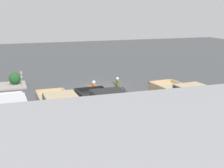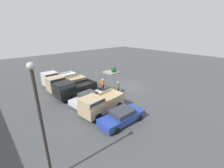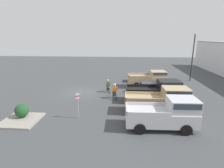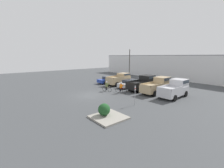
% 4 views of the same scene
% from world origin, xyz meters
% --- Properties ---
extents(ground_plane, '(80.00, 80.00, 0.00)m').
position_xyz_m(ground_plane, '(0.00, 0.00, 0.00)').
color(ground_plane, '#424447').
extents(sedan_0, '(2.12, 4.76, 1.38)m').
position_xyz_m(sedan_0, '(-5.84, 8.14, 0.70)').
color(sedan_0, '#233D9E').
rests_on(sedan_0, ground_plane).
extents(pickup_truck_0, '(2.65, 5.15, 2.17)m').
position_xyz_m(pickup_truck_0, '(-3.07, 8.63, 1.14)').
color(pickup_truck_0, tan).
rests_on(pickup_truck_0, ground_plane).
extents(sedan_1, '(2.29, 4.59, 1.36)m').
position_xyz_m(sedan_1, '(-0.24, 8.26, 0.69)').
color(sedan_1, silver).
rests_on(sedan_1, ground_plane).
extents(pickup_truck_1, '(2.49, 5.55, 2.28)m').
position_xyz_m(pickup_truck_1, '(2.53, 8.77, 1.18)').
color(pickup_truck_1, black).
rests_on(pickup_truck_1, ground_plane).
extents(pickup_truck_2, '(2.25, 5.57, 2.31)m').
position_xyz_m(pickup_truck_2, '(5.35, 8.65, 1.19)').
color(pickup_truck_2, tan).
rests_on(pickup_truck_2, ground_plane).
extents(pickup_truck_3, '(2.36, 5.15, 2.32)m').
position_xyz_m(pickup_truck_3, '(8.14, 8.46, 1.18)').
color(pickup_truck_3, silver).
rests_on(pickup_truck_3, ground_plane).
extents(cyclist_0, '(1.83, 0.69, 1.71)m').
position_xyz_m(cyclist_0, '(1.95, 4.25, 0.88)').
color(cyclist_0, black).
rests_on(cyclist_0, ground_plane).
extents(cyclist_1, '(1.62, 0.64, 1.62)m').
position_xyz_m(cyclist_1, '(-0.30, 3.30, 0.79)').
color(cyclist_1, black).
rests_on(cyclist_1, ground_plane).
extents(fire_lane_sign, '(0.14, 0.29, 2.27)m').
position_xyz_m(fire_lane_sign, '(7.09, 1.55, 1.37)').
color(fire_lane_sign, '#9E9EA3').
rests_on(fire_lane_sign, ground_plane).
extents(lamppost, '(0.36, 0.36, 7.14)m').
position_xyz_m(lamppost, '(-7.05, 15.42, 4.16)').
color(lamppost, '#2D2823').
rests_on(lamppost, ground_plane).
extents(curb_island, '(2.78, 2.81, 0.15)m').
position_xyz_m(curb_island, '(7.97, -2.92, 0.07)').
color(curb_island, gray).
rests_on(curb_island, ground_plane).
extents(shrub, '(1.11, 1.11, 1.11)m').
position_xyz_m(shrub, '(7.50, -3.07, 0.70)').
color(shrub, '#1E4C23').
rests_on(shrub, curb_island).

